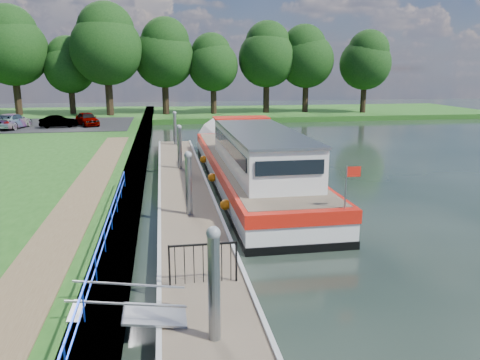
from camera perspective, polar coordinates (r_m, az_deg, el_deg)
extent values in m
plane|color=black|center=(11.30, -3.37, -19.09)|extent=(160.00, 160.00, 0.00)
cube|color=#473D2D|center=(25.19, -12.87, 0.04)|extent=(1.10, 90.00, 0.78)
cube|color=#1D4D16|center=(63.10, 2.44, 8.16)|extent=(60.00, 18.00, 0.60)
cube|color=brown|center=(18.59, -19.80, -3.87)|extent=(1.60, 40.00, 0.05)
cube|color=black|center=(48.82, -21.43, 6.31)|extent=(14.00, 12.00, 0.06)
cube|color=#0C2DBF|center=(13.43, -16.72, -7.19)|extent=(0.04, 18.00, 0.04)
cube|color=#0C2DBF|center=(13.55, -16.62, -8.58)|extent=(0.03, 18.00, 0.03)
cylinder|color=#0C2DBF|center=(10.85, -18.54, -14.41)|extent=(0.04, 0.04, 0.72)
cylinder|color=#0C2DBF|center=(12.63, -17.17, -10.22)|extent=(0.04, 0.04, 0.72)
cylinder|color=#0C2DBF|center=(14.47, -16.16, -7.07)|extent=(0.04, 0.04, 0.72)
cylinder|color=#0C2DBF|center=(16.35, -15.39, -4.65)|extent=(0.04, 0.04, 0.72)
cylinder|color=#0C2DBF|center=(18.26, -14.79, -2.72)|extent=(0.04, 0.04, 0.72)
cylinder|color=#0C2DBF|center=(20.18, -14.30, -1.16)|extent=(0.04, 0.04, 0.72)
cylinder|color=#0C2DBF|center=(22.12, -13.90, 0.13)|extent=(0.04, 0.04, 0.72)
cube|color=brown|center=(23.24, -6.84, -1.11)|extent=(2.50, 30.00, 0.24)
cube|color=#9EA0A3|center=(12.13, -3.90, -16.38)|extent=(2.30, 5.00, 0.30)
cube|color=#9EA0A3|center=(19.47, -6.24, -4.68)|extent=(2.30, 5.00, 0.30)
cube|color=#9EA0A3|center=(27.18, -7.24, 0.51)|extent=(2.30, 5.00, 0.30)
cube|color=#9EA0A3|center=(35.02, -7.79, 3.40)|extent=(2.30, 5.00, 0.30)
cube|color=#9EA0A3|center=(23.28, -3.92, -0.63)|extent=(0.12, 30.00, 0.06)
cube|color=#9EA0A3|center=(23.18, -9.78, -0.86)|extent=(0.12, 30.00, 0.06)
cylinder|color=gray|center=(10.31, -3.14, -15.42)|extent=(0.26, 0.26, 3.40)
sphere|color=gray|center=(9.61, -3.27, -6.50)|extent=(0.30, 0.30, 0.30)
cylinder|color=gray|center=(18.69, -6.23, -2.09)|extent=(0.26, 0.26, 3.40)
sphere|color=gray|center=(18.31, -6.36, 3.04)|extent=(0.30, 0.30, 0.30)
cylinder|color=gray|center=(27.46, -7.34, 2.88)|extent=(0.26, 0.26, 3.40)
sphere|color=gray|center=(27.20, -7.45, 6.40)|extent=(0.30, 0.30, 0.30)
cylinder|color=gray|center=(36.34, -7.92, 5.43)|extent=(0.26, 0.26, 3.40)
sphere|color=gray|center=(36.15, -8.01, 8.10)|extent=(0.30, 0.30, 0.30)
cube|color=#A5A8AD|center=(11.42, -13.32, -15.59)|extent=(2.58, 1.00, 0.43)
cube|color=#A5A8AD|center=(10.77, -13.63, -14.49)|extent=(2.58, 0.04, 0.41)
cube|color=#A5A8AD|center=(11.62, -13.31, -12.29)|extent=(2.58, 0.04, 0.41)
cube|color=black|center=(12.75, -8.61, -10.28)|extent=(0.05, 0.05, 1.15)
cube|color=black|center=(12.88, -0.46, -9.86)|extent=(0.05, 0.05, 1.15)
cube|color=black|center=(12.58, -4.55, -7.84)|extent=(1.85, 0.05, 0.05)
cube|color=black|center=(12.75, -7.92, -10.25)|extent=(0.02, 0.02, 1.10)
cube|color=black|center=(12.76, -6.78, -10.20)|extent=(0.02, 0.02, 1.10)
cube|color=black|center=(12.77, -5.64, -10.15)|extent=(0.02, 0.02, 1.10)
cube|color=black|center=(12.78, -4.51, -10.10)|extent=(0.02, 0.02, 1.10)
cube|color=black|center=(12.80, -3.38, -10.04)|extent=(0.02, 0.02, 1.10)
cube|color=black|center=(12.83, -2.25, -9.97)|extent=(0.02, 0.02, 1.10)
cube|color=black|center=(12.86, -1.13, -9.90)|extent=(0.02, 0.02, 1.10)
cube|color=black|center=(25.36, 1.14, -0.39)|extent=(4.00, 20.00, 0.55)
cube|color=silver|center=(25.22, 1.14, 0.94)|extent=(3.96, 19.90, 0.65)
cube|color=red|center=(25.11, 1.15, 2.18)|extent=(4.04, 20.00, 0.48)
cube|color=brown|center=(25.06, 1.15, 2.72)|extent=(3.68, 19.20, 0.04)
cone|color=silver|center=(35.33, -1.96, 4.42)|extent=(4.00, 1.50, 4.00)
cube|color=silver|center=(22.49, 2.34, 3.76)|extent=(3.00, 11.00, 1.75)
cube|color=gray|center=(22.36, 2.36, 6.08)|extent=(3.10, 11.20, 0.10)
cube|color=black|center=(22.19, -1.51, 4.29)|extent=(0.04, 10.00, 0.55)
cube|color=black|center=(22.81, 6.09, 4.46)|extent=(0.04, 10.00, 0.55)
cube|color=black|center=(27.85, 0.00, 6.16)|extent=(2.60, 0.04, 0.55)
cube|color=black|center=(17.15, 6.12, 1.49)|extent=(2.60, 0.04, 0.55)
cube|color=red|center=(27.42, 0.13, 7.62)|extent=(3.20, 1.60, 0.06)
cylinder|color=gray|center=(16.19, 12.77, -0.93)|extent=(0.05, 0.05, 1.50)
cube|color=red|center=(16.17, 13.69, 1.00)|extent=(0.50, 0.02, 0.35)
sphere|color=orange|center=(19.15, -1.80, -3.03)|extent=(0.44, 0.44, 0.44)
sphere|color=orange|center=(23.95, -3.41, 0.31)|extent=(0.44, 0.44, 0.44)
sphere|color=orange|center=(28.82, -4.47, 2.54)|extent=(0.44, 0.44, 0.44)
imported|color=#594C47|center=(17.54, 1.75, 1.01)|extent=(0.54, 0.70, 1.72)
cylinder|color=#332316|center=(61.22, -25.46, 8.99)|extent=(0.83, 0.83, 4.21)
sphere|color=black|center=(61.16, -25.98, 14.00)|extent=(7.95, 7.95, 7.95)
sphere|color=black|center=(61.42, -26.35, 15.82)|extent=(6.31, 6.31, 6.31)
cylinder|color=#332316|center=(60.42, -19.75, 8.92)|extent=(0.70, 0.70, 3.10)
sphere|color=black|center=(60.29, -20.05, 12.67)|extent=(5.85, 5.85, 5.85)
sphere|color=black|center=(60.50, -20.31, 14.04)|extent=(4.65, 4.65, 4.65)
cylinder|color=#332316|center=(57.26, -15.63, 9.60)|extent=(0.84, 0.84, 4.29)
sphere|color=black|center=(57.20, -15.99, 15.08)|extent=(8.10, 8.10, 8.10)
sphere|color=black|center=(57.45, -16.06, 17.10)|extent=(6.44, 6.44, 6.44)
cylinder|color=#332316|center=(58.96, -9.06, 9.80)|extent=(0.79, 0.79, 3.83)
sphere|color=black|center=(58.86, -9.24, 14.56)|extent=(7.24, 7.24, 7.24)
sphere|color=black|center=(58.71, -9.11, 16.34)|extent=(5.75, 5.75, 5.75)
cylinder|color=#332316|center=(59.06, -3.23, 9.67)|extent=(0.72, 0.72, 3.26)
sphere|color=black|center=(58.93, -3.29, 13.71)|extent=(6.16, 6.16, 6.16)
sphere|color=black|center=(59.19, -3.53, 15.20)|extent=(4.89, 4.89, 4.89)
cylinder|color=#332316|center=(60.44, 3.21, 10.00)|extent=(0.78, 0.78, 3.77)
sphere|color=black|center=(60.34, 3.28, 14.57)|extent=(7.13, 7.13, 7.13)
sphere|color=black|center=(60.67, 3.37, 16.25)|extent=(5.66, 5.66, 5.66)
cylinder|color=#332316|center=(61.79, 7.97, 9.91)|extent=(0.77, 0.77, 3.65)
sphere|color=black|center=(61.69, 8.11, 14.23)|extent=(6.89, 6.89, 6.89)
sphere|color=black|center=(61.65, 7.83, 15.85)|extent=(5.47, 5.47, 5.47)
cylinder|color=#332316|center=(62.55, 14.79, 9.53)|extent=(0.74, 0.74, 3.41)
sphere|color=black|center=(62.44, 15.03, 13.51)|extent=(6.43, 6.43, 6.43)
sphere|color=black|center=(62.37, 15.41, 14.97)|extent=(5.11, 5.11, 5.11)
imported|color=#999999|center=(46.63, -18.13, 7.10)|extent=(2.86, 4.02, 1.27)
imported|color=#999999|center=(46.04, -21.25, 6.67)|extent=(3.45, 1.65, 1.09)
imported|color=#999999|center=(46.91, -26.00, 6.49)|extent=(2.71, 4.90, 1.34)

